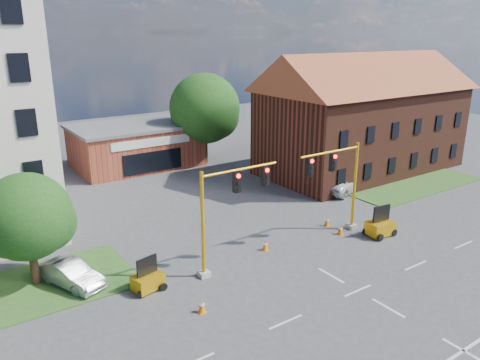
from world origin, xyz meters
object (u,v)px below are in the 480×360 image
(signal_mast_west, at_px, (228,206))
(trailer_east, at_px, (380,227))
(signal_mast_east, at_px, (338,179))
(pickup_white, at_px, (343,182))
(trailer_west, at_px, (148,280))

(signal_mast_west, xyz_separation_m, trailer_east, (11.04, -1.91, -3.28))
(signal_mast_west, bearing_deg, trailer_east, -9.79)
(signal_mast_west, xyz_separation_m, signal_mast_east, (8.71, 0.00, 0.00))
(trailer_east, distance_m, pickup_white, 9.43)
(signal_mast_west, distance_m, signal_mast_east, 8.71)
(trailer_west, relative_size, trailer_east, 0.89)
(trailer_west, relative_size, pickup_white, 0.33)
(signal_mast_west, relative_size, pickup_white, 1.10)
(signal_mast_east, distance_m, pickup_white, 9.99)
(signal_mast_east, xyz_separation_m, trailer_west, (-13.54, 0.46, -3.35))
(trailer_east, bearing_deg, trailer_west, 177.44)
(pickup_white, bearing_deg, trailer_east, 133.34)
(signal_mast_west, height_order, trailer_east, signal_mast_west)
(signal_mast_east, relative_size, pickup_white, 1.10)
(signal_mast_west, relative_size, trailer_east, 3.02)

